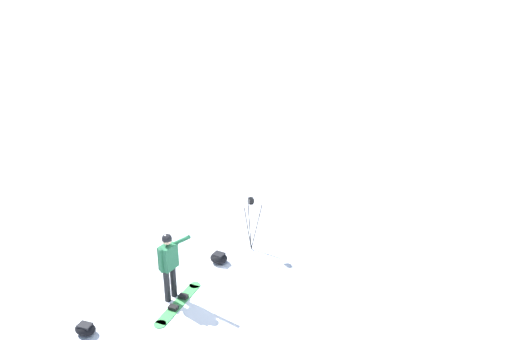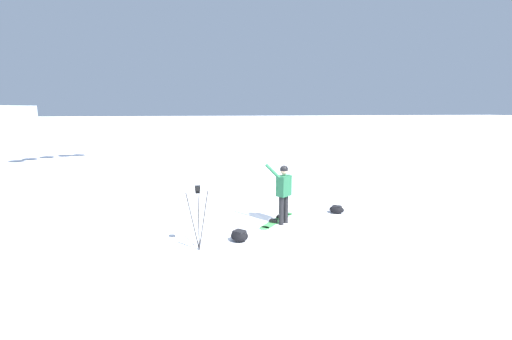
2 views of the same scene
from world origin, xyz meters
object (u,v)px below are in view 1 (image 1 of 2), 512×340
camera_tripod (251,214)px  gear_bag_small (219,258)px  snowboarder (169,260)px  gear_bag_large (85,329)px  snowboard (178,303)px

camera_tripod → gear_bag_small: size_ratio=2.51×
snowboarder → camera_tripod: size_ratio=1.12×
snowboarder → gear_bag_small: size_ratio=2.82×
gear_bag_large → snowboard: bearing=11.2°
snowboarder → camera_tripod: bearing=32.0°
snowboarder → gear_bag_small: bearing=38.4°
snowboarder → gear_bag_large: (-1.87, -0.66, -0.88)m
snowboard → snowboarder: bearing=112.2°
gear_bag_large → camera_tripod: size_ratio=0.38×
snowboard → camera_tripod: (2.25, 1.75, 1.03)m
gear_bag_large → snowboarder: bearing=19.5°
snowboarder → snowboard: (0.11, -0.27, -0.98)m
snowboard → gear_bag_large: (-1.98, -0.39, 0.10)m
snowboard → gear_bag_small: gear_bag_small is taller
snowboard → gear_bag_small: (1.27, 1.37, 0.12)m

